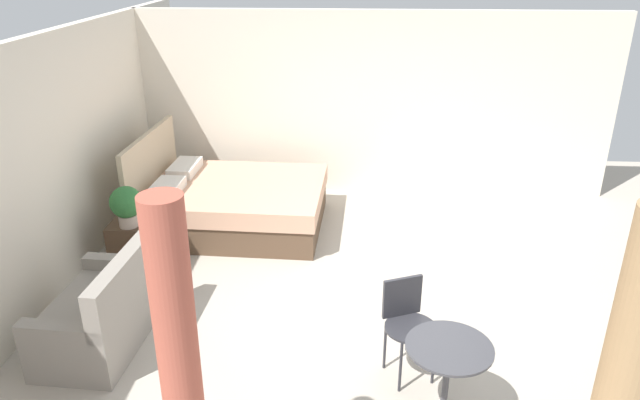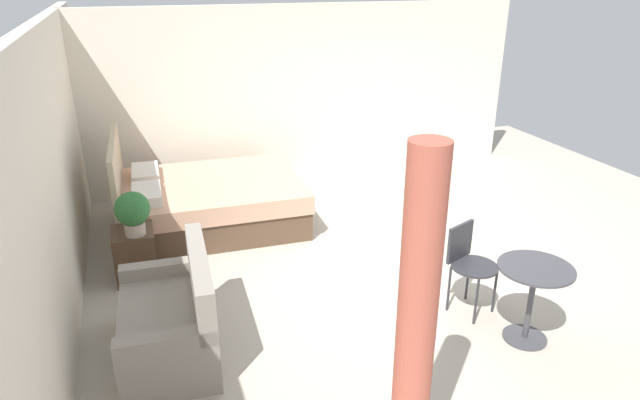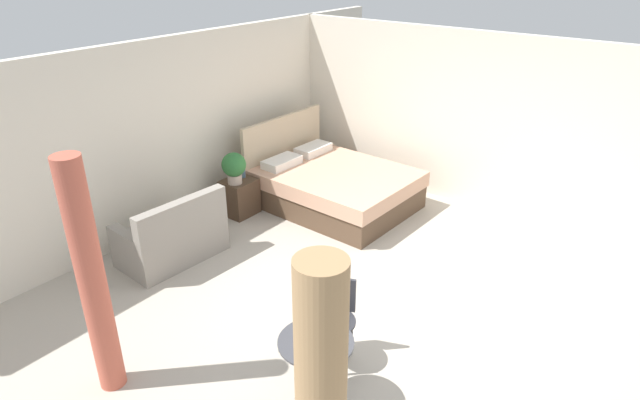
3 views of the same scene
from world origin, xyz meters
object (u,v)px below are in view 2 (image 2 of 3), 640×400
(bed, at_px, (207,201))
(balcony_table, at_px, (532,290))
(potted_plant, at_px, (133,211))
(vase, at_px, (127,219))
(nightstand, at_px, (135,254))
(couch, at_px, (172,321))
(cafe_chair_near_window, at_px, (468,259))

(bed, relative_size, balcony_table, 3.15)
(potted_plant, distance_m, balcony_table, 3.78)
(vase, bearing_deg, nightstand, -165.93)
(bed, height_order, couch, bed)
(bed, height_order, nightstand, bed)
(bed, xyz_separation_m, cafe_chair_near_window, (-2.69, -2.00, 0.21))
(couch, relative_size, potted_plant, 2.83)
(balcony_table, bearing_deg, nightstand, 54.82)
(balcony_table, distance_m, cafe_chair_near_window, 0.65)
(bed, bearing_deg, couch, 165.10)
(nightstand, xyz_separation_m, cafe_chair_near_window, (-1.62, -2.90, 0.26))
(couch, distance_m, nightstand, 1.43)
(bed, relative_size, couch, 1.74)
(couch, bearing_deg, cafe_chair_near_window, -94.62)
(potted_plant, xyz_separation_m, balcony_table, (-2.12, -3.11, -0.29))
(nightstand, height_order, vase, vase)
(potted_plant, bearing_deg, balcony_table, -124.24)
(potted_plant, height_order, balcony_table, potted_plant)
(nightstand, height_order, balcony_table, balcony_table)
(vase, height_order, balcony_table, balcony_table)
(balcony_table, bearing_deg, vase, 53.65)
(couch, bearing_deg, bed, -14.90)
(nightstand, distance_m, potted_plant, 0.53)
(couch, bearing_deg, potted_plant, 9.20)
(couch, distance_m, potted_plant, 1.41)
(bed, xyz_separation_m, vase, (-0.95, 0.93, 0.30))
(potted_plant, height_order, vase, potted_plant)
(couch, distance_m, vase, 1.58)
(potted_plant, bearing_deg, nightstand, 19.43)
(nightstand, bearing_deg, balcony_table, -125.18)
(vase, height_order, cafe_chair_near_window, cafe_chair_near_window)
(couch, bearing_deg, vase, 10.28)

